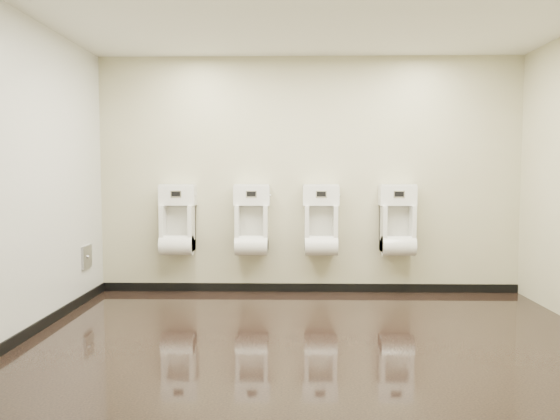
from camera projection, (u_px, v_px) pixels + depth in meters
The scene contains 13 objects.
ground at pixel (314, 335), 4.84m from camera, with size 5.00×3.50×0.00m, color black.
ceiling at pixel (316, 12), 4.64m from camera, with size 5.00×3.50×0.00m, color silver.
back_wall at pixel (309, 175), 6.48m from camera, with size 5.00×0.02×2.80m, color beige.
front_wall at pixel (329, 180), 2.99m from camera, with size 5.00×0.02×2.80m, color beige.
left_wall at pixel (31, 177), 4.79m from camera, with size 0.02×3.50×2.80m, color beige.
tile_overlay_left at pixel (31, 177), 4.79m from camera, with size 0.01×3.50×2.80m, color silver.
skirting_back at pixel (308, 288), 6.57m from camera, with size 5.00×0.02×0.10m, color black.
skirting_left at pixel (37, 327), 4.89m from camera, with size 0.02×3.50×0.10m, color black.
access_panel at pixel (87, 257), 6.05m from camera, with size 0.04×0.25×0.25m.
urinal_0 at pixel (177, 225), 6.41m from camera, with size 0.43×0.33×0.81m.
urinal_1 at pixel (252, 225), 6.40m from camera, with size 0.43×0.33×0.81m.
urinal_2 at pixel (321, 225), 6.38m from camera, with size 0.43×0.33×0.81m.
urinal_3 at pixel (398, 225), 6.36m from camera, with size 0.43×0.33×0.81m.
Camera 1 is at (-0.20, -4.75, 1.44)m, focal length 35.00 mm.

